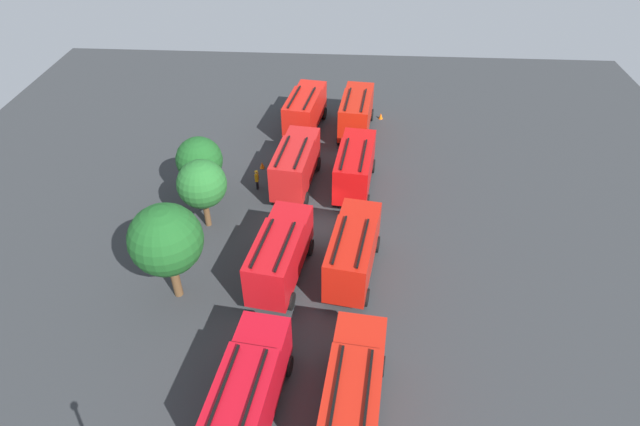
# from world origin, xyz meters

# --- Properties ---
(ground_plane) EXTENTS (65.62, 65.62, 0.00)m
(ground_plane) POSITION_xyz_m (0.00, 0.00, 0.00)
(ground_plane) COLOR #2D3033
(fire_truck_0) EXTENTS (7.42, 3.38, 3.88)m
(fire_truck_0) POSITION_xyz_m (-14.21, -2.47, 2.15)
(fire_truck_0) COLOR red
(fire_truck_0) RESTS_ON ground
(fire_truck_1) EXTENTS (7.49, 3.66, 3.88)m
(fire_truck_1) POSITION_xyz_m (-4.49, -2.34, 2.15)
(fire_truck_1) COLOR red
(fire_truck_1) RESTS_ON ground
(fire_truck_2) EXTENTS (7.42, 3.38, 3.88)m
(fire_truck_2) POSITION_xyz_m (5.02, -2.36, 2.15)
(fire_truck_2) COLOR red
(fire_truck_2) RESTS_ON ground
(fire_truck_3) EXTENTS (7.41, 3.34, 3.88)m
(fire_truck_3) POSITION_xyz_m (13.92, -2.40, 2.15)
(fire_truck_3) COLOR red
(fire_truck_3) RESTS_ON ground
(fire_truck_4) EXTENTS (7.45, 3.47, 3.88)m
(fire_truck_4) POSITION_xyz_m (-14.48, 2.45, 2.15)
(fire_truck_4) COLOR red
(fire_truck_4) RESTS_ON ground
(fire_truck_5) EXTENTS (7.49, 3.66, 3.88)m
(fire_truck_5) POSITION_xyz_m (-5.07, 2.12, 2.15)
(fire_truck_5) COLOR red
(fire_truck_5) RESTS_ON ground
(fire_truck_6) EXTENTS (7.44, 3.45, 3.88)m
(fire_truck_6) POSITION_xyz_m (5.09, 2.18, 2.15)
(fire_truck_6) COLOR red
(fire_truck_6) RESTS_ON ground
(fire_truck_7) EXTENTS (7.48, 3.62, 3.88)m
(fire_truck_7) POSITION_xyz_m (14.03, 2.22, 2.15)
(fire_truck_7) COLOR red
(fire_truck_7) RESTS_ON ground
(firefighter_0) EXTENTS (0.42, 0.27, 1.63)m
(firefighter_0) POSITION_xyz_m (4.58, 5.21, 0.90)
(firefighter_0) COLOR black
(firefighter_0) RESTS_ON ground
(firefighter_1) EXTENTS (0.47, 0.46, 1.62)m
(firefighter_1) POSITION_xyz_m (18.31, 3.90, 0.90)
(firefighter_1) COLOR black
(firefighter_1) RESTS_ON ground
(tree_0) EXTENTS (4.25, 4.25, 6.58)m
(tree_0) POSITION_xyz_m (-6.82, 8.31, 4.43)
(tree_0) COLOR brown
(tree_0) RESTS_ON ground
(tree_1) EXTENTS (3.40, 3.40, 5.27)m
(tree_1) POSITION_xyz_m (-0.06, 8.03, 3.54)
(tree_1) COLOR brown
(tree_1) RESTS_ON ground
(tree_2) EXTENTS (3.38, 3.38, 5.23)m
(tree_2) POSITION_xyz_m (2.96, 8.95, 3.52)
(tree_2) COLOR brown
(tree_2) RESTS_ON ground
(traffic_cone_0) EXTENTS (0.47, 0.47, 0.67)m
(traffic_cone_0) POSITION_xyz_m (0.04, -3.20, 0.33)
(traffic_cone_0) COLOR #F2600C
(traffic_cone_0) RESTS_ON ground
(traffic_cone_1) EXTENTS (0.40, 0.40, 0.58)m
(traffic_cone_1) POSITION_xyz_m (7.50, 5.28, 0.29)
(traffic_cone_1) COLOR #F2600C
(traffic_cone_1) RESTS_ON ground
(traffic_cone_2) EXTENTS (0.40, 0.40, 0.58)m
(traffic_cone_2) POSITION_xyz_m (16.74, -4.80, 0.29)
(traffic_cone_2) COLOR #F2600C
(traffic_cone_2) RESTS_ON ground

